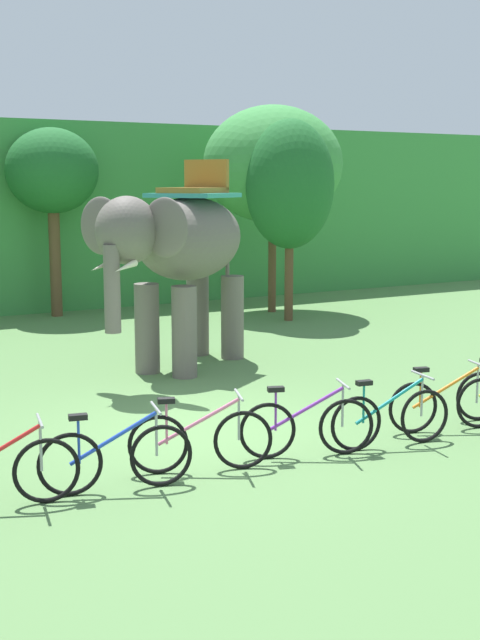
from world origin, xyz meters
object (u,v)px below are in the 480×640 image
Objects in this scene: bike_pink at (201,440)px; bike_teal at (391,418)px; elephant at (181,248)px; bike_orange at (447,403)px; tree_left at (52,172)px; tree_far_right at (290,185)px; bike_blue at (116,457)px; tree_center at (273,165)px; bike_purple at (307,426)px.

bike_teal is (2.54, -0.35, 0.00)m from bike_pink.
elephant reaches higher than bike_orange.
tree_left is 5.91m from tree_far_right.
tree_left is at bearing 75.58° from bike_blue.
bike_blue is (-8.33, -10.29, -3.43)m from tree_center.
bike_blue is 4.77m from bike_orange.
bike_teal and bike_orange have the same top height.
tree_left is 7.26m from elephant.
tree_left is at bearing 158.05° from tree_center.
bike_pink and bike_purple have the same top height.
bike_blue is (-7.95, -8.89, -2.92)m from tree_far_right.
tree_left is at bearing 86.79° from bike_purple.
elephant is (0.13, -7.12, -1.40)m from tree_left.
tree_center reaches higher than bike_teal.
bike_blue and bike_orange have the same top height.
bike_blue is at bearing -104.42° from tree_left.
bike_pink is at bearing -113.35° from elephant.
tree_left is at bearing 92.09° from bike_teal.
elephant is 2.36× the size of bike_teal.
bike_pink is 2.57m from bike_teal.
bike_blue is 3.65m from bike_teal.
tree_left is 2.88× the size of bike_purple.
tree_far_right is 2.98× the size of bike_purple.
bike_blue is at bearing -131.80° from tree_far_right.
bike_orange is at bearing -2.65° from bike_pink.
bike_teal is (0.33, -5.49, -1.82)m from elephant.
bike_orange is at bearing 9.30° from bike_teal.
elephant reaches higher than bike_blue.
elephant is at bearing 66.65° from bike_pink.
bike_blue is at bearing -173.99° from bike_pink.
tree_center reaches higher than bike_purple.
tree_left is 12.84m from bike_pink.
bike_pink is (-2.08, -12.25, -3.22)m from tree_left.
bike_orange is at bearing -109.01° from tree_center.
tree_center is at bearing 70.99° from bike_orange.
bike_blue is (-3.18, -12.37, -3.22)m from tree_left.
tree_left reaches higher than bike_purple.
bike_orange is (3.67, -0.17, 0.00)m from bike_pink.
bike_blue is 1.01× the size of bike_orange.
tree_center is 12.03m from bike_teal.
bike_orange is (1.12, 0.18, 0.00)m from bike_teal.
tree_left reaches higher than bike_pink.
bike_teal is (-4.31, -9.13, -2.92)m from tree_far_right.
tree_left reaches higher than bike_blue.
bike_purple and bike_teal have the same top height.
bike_teal is at bearing -87.91° from tree_left.
tree_center is 12.36m from bike_purple.
tree_center is 3.16× the size of bike_blue.
bike_teal is 1.14m from bike_orange.
bike_teal is at bearing -115.27° from tree_far_right.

